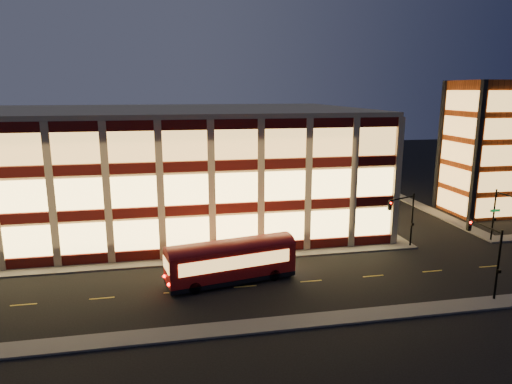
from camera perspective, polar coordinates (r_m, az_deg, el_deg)
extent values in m
plane|color=black|center=(45.76, -7.65, -8.98)|extent=(200.00, 200.00, 0.00)
cube|color=#514F4C|center=(46.62, -11.46, -8.61)|extent=(54.00, 2.00, 0.15)
cube|color=#514F4C|center=(66.74, 11.50, -2.09)|extent=(2.00, 30.00, 0.15)
cube|color=#514F4C|center=(71.61, 19.67, -1.57)|extent=(2.00, 30.00, 0.15)
cube|color=#514F4C|center=(33.99, -6.23, -16.89)|extent=(100.00, 2.00, 0.15)
cube|color=tan|center=(60.31, -11.71, 3.07)|extent=(50.00, 30.00, 14.00)
cube|color=tan|center=(59.56, -12.02, 9.96)|extent=(50.40, 30.40, 0.50)
cube|color=#470C0A|center=(47.24, -11.49, -7.57)|extent=(50.10, 0.25, 1.00)
cube|color=#FFD06B|center=(46.58, -11.60, -5.14)|extent=(49.00, 0.20, 3.00)
cube|color=#470C0A|center=(66.27, 10.82, -1.65)|extent=(0.25, 30.10, 1.00)
cube|color=#FFD06B|center=(65.78, 10.88, 0.12)|extent=(0.20, 29.00, 3.00)
cube|color=#470C0A|center=(45.92, -11.73, -2.41)|extent=(50.10, 0.25, 1.00)
cube|color=#FFD06B|center=(45.45, -11.84, 0.15)|extent=(49.00, 0.20, 3.00)
cube|color=#470C0A|center=(65.33, 10.98, 2.09)|extent=(0.25, 30.10, 1.00)
cube|color=#FFD06B|center=(64.98, 11.04, 3.91)|extent=(0.20, 29.00, 3.00)
cube|color=#470C0A|center=(45.00, -11.98, 3.00)|extent=(50.10, 0.25, 1.00)
cube|color=#FFD06B|center=(44.72, -12.10, 5.66)|extent=(49.00, 0.20, 3.00)
cube|color=#470C0A|center=(64.69, 11.14, 5.93)|extent=(0.25, 30.10, 1.00)
cube|color=#FFD06B|center=(64.47, 11.21, 7.78)|extent=(0.20, 29.00, 3.00)
cube|color=#8C3814|center=(69.35, 26.60, 4.89)|extent=(8.00, 8.00, 18.00)
cube|color=black|center=(63.78, 25.91, 4.39)|extent=(0.60, 0.60, 18.00)
cube|color=black|center=(70.28, 22.03, 5.40)|extent=(0.60, 0.60, 18.00)
cube|color=black|center=(74.93, 27.20, 5.32)|extent=(0.60, 0.60, 18.00)
cube|color=#F7B256|center=(67.42, 28.08, -1.69)|extent=(6.60, 0.16, 2.60)
cube|color=#F7B256|center=(68.16, 23.28, -1.08)|extent=(0.16, 6.60, 2.60)
cube|color=#F7B256|center=(66.74, 28.38, 1.14)|extent=(6.60, 0.16, 2.60)
cube|color=#F7B256|center=(67.49, 23.53, 1.73)|extent=(0.16, 6.60, 2.60)
cube|color=#F7B256|center=(66.24, 28.69, 4.02)|extent=(6.60, 0.16, 2.60)
cube|color=#F7B256|center=(66.99, 23.79, 4.58)|extent=(0.16, 6.60, 2.60)
cube|color=#F7B256|center=(65.90, 29.01, 6.94)|extent=(6.60, 0.16, 2.60)
cube|color=#F7B256|center=(66.66, 24.05, 7.47)|extent=(0.16, 6.60, 2.60)
cube|color=#F7B256|center=(65.74, 29.33, 9.88)|extent=(6.60, 0.16, 2.60)
cube|color=#F7B256|center=(66.50, 24.32, 10.38)|extent=(0.16, 6.60, 2.60)
cylinder|color=black|center=(52.19, 18.92, -3.35)|extent=(0.18, 0.18, 6.00)
cylinder|color=black|center=(50.06, 17.82, -0.75)|extent=(3.56, 1.63, 0.14)
cube|color=black|center=(48.72, 16.39, -1.62)|extent=(0.32, 0.32, 0.95)
sphere|color=#FF0C05|center=(48.49, 16.51, -1.33)|extent=(0.20, 0.20, 0.20)
cube|color=black|center=(52.14, 18.99, -3.83)|extent=(0.25, 0.18, 0.28)
cylinder|color=black|center=(57.77, 27.57, -2.61)|extent=(0.18, 0.18, 6.00)
cylinder|color=black|center=(55.69, 29.11, -0.44)|extent=(0.14, 4.00, 0.14)
cube|color=black|center=(57.72, 27.65, -3.04)|extent=(0.25, 0.18, 0.28)
cube|color=#0C7226|center=(57.52, 27.72, -2.07)|extent=(1.20, 0.06, 0.28)
cylinder|color=black|center=(41.83, 28.00, -8.14)|extent=(0.18, 0.18, 6.00)
cylinder|color=black|center=(42.50, 26.70, -3.85)|extent=(0.14, 4.00, 0.14)
cube|color=black|center=(44.15, 25.08, -3.78)|extent=(0.32, 0.32, 0.95)
sphere|color=#FF0C05|center=(43.94, 25.25, -3.47)|extent=(0.20, 0.20, 0.20)
cube|color=black|center=(41.82, 28.11, -8.74)|extent=(0.25, 0.18, 0.28)
cube|color=#920807|center=(41.03, -3.17, -8.57)|extent=(11.79, 5.03, 2.63)
cube|color=black|center=(41.61, -3.14, -10.55)|extent=(11.79, 5.03, 0.40)
cylinder|color=black|center=(39.51, -7.67, -11.78)|extent=(1.08, 0.54, 1.03)
cylinder|color=black|center=(41.76, -8.56, -10.43)|extent=(1.08, 0.54, 1.03)
cylinder|color=black|center=(41.74, 2.27, -10.29)|extent=(1.08, 0.54, 1.03)
cylinder|color=black|center=(43.87, 0.89, -9.11)|extent=(1.08, 0.54, 1.03)
cube|color=#F7B256|center=(39.62, -2.48, -8.82)|extent=(9.90, 2.02, 1.15)
cube|color=#F7B256|center=(42.20, -3.83, -7.46)|extent=(9.90, 2.02, 1.15)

